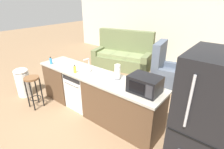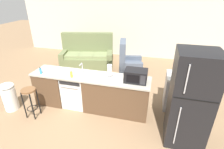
{
  "view_description": "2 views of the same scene",
  "coord_description": "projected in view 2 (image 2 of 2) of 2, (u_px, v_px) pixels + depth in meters",
  "views": [
    {
      "loc": [
        2.42,
        -2.28,
        2.33
      ],
      "look_at": [
        0.46,
        0.17,
        0.93
      ],
      "focal_mm": 28.0,
      "sensor_mm": 36.0,
      "label": 1
    },
    {
      "loc": [
        1.64,
        -3.52,
        2.77
      ],
      "look_at": [
        0.68,
        0.15,
        0.93
      ],
      "focal_mm": 28.0,
      "sensor_mm": 36.0,
      "label": 2
    }
  ],
  "objects": [
    {
      "name": "paper_towel_roll",
      "position": [
        110.0,
        70.0,
        4.16
      ],
      "size": [
        0.14,
        0.14,
        0.28
      ],
      "color": "#4C4C51",
      "rests_on": "kitchen_counter"
    },
    {
      "name": "sink_faucet",
      "position": [
        82.0,
        70.0,
        4.22
      ],
      "size": [
        0.07,
        0.18,
        0.3
      ],
      "color": "silver",
      "rests_on": "kitchen_counter"
    },
    {
      "name": "kettle",
      "position": [
        193.0,
        76.0,
        4.01
      ],
      "size": [
        0.21,
        0.17,
        0.19
      ],
      "color": "silver",
      "rests_on": "stove_range"
    },
    {
      "name": "ground_plane",
      "position": [
        86.0,
        105.0,
        4.65
      ],
      "size": [
        24.0,
        24.0,
        0.0
      ],
      "primitive_type": "plane",
      "color": "#896B4C"
    },
    {
      "name": "dish_soap_bottle",
      "position": [
        41.0,
        71.0,
        4.28
      ],
      "size": [
        0.06,
        0.06,
        0.18
      ],
      "color": "#338CCC",
      "rests_on": "kitchen_counter"
    },
    {
      "name": "stove_range",
      "position": [
        180.0,
        92.0,
        4.39
      ],
      "size": [
        0.76,
        0.68,
        0.9
      ],
      "color": "#A8AAB2",
      "rests_on": "ground_plane"
    },
    {
      "name": "bar_stool",
      "position": [
        30.0,
        97.0,
        4.04
      ],
      "size": [
        0.32,
        0.32,
        0.74
      ],
      "color": "brown",
      "rests_on": "ground_plane"
    },
    {
      "name": "soap_bottle",
      "position": [
        71.0,
        75.0,
        4.1
      ],
      "size": [
        0.06,
        0.06,
        0.18
      ],
      "color": "yellow",
      "rests_on": "kitchen_counter"
    },
    {
      "name": "kitchen_counter",
      "position": [
        94.0,
        93.0,
        4.41
      ],
      "size": [
        2.94,
        0.66,
        0.9
      ],
      "color": "brown",
      "rests_on": "ground_plane"
    },
    {
      "name": "dishwasher",
      "position": [
        76.0,
        90.0,
        4.52
      ],
      "size": [
        0.58,
        0.61,
        0.84
      ],
      "color": "silver",
      "rests_on": "ground_plane"
    },
    {
      "name": "refrigerator",
      "position": [
        190.0,
        100.0,
        3.22
      ],
      "size": [
        0.72,
        0.73,
        1.88
      ],
      "color": "black",
      "rests_on": "ground_plane"
    },
    {
      "name": "microwave",
      "position": [
        136.0,
        76.0,
        3.9
      ],
      "size": [
        0.5,
        0.37,
        0.28
      ],
      "color": "black",
      "rests_on": "kitchen_counter"
    },
    {
      "name": "couch",
      "position": [
        87.0,
        56.0,
        6.96
      ],
      "size": [
        2.15,
        1.33,
        1.27
      ],
      "color": "#667047",
      "rests_on": "ground_plane"
    },
    {
      "name": "trash_bin",
      "position": [
        9.0,
        96.0,
        4.35
      ],
      "size": [
        0.35,
        0.35,
        0.74
      ],
      "color": "white",
      "rests_on": "ground_plane"
    },
    {
      "name": "wall_back",
      "position": [
        127.0,
        27.0,
        7.66
      ],
      "size": [
        10.0,
        0.06,
        2.6
      ],
      "color": "beige",
      "rests_on": "ground_plane"
    },
    {
      "name": "armchair",
      "position": [
        128.0,
        64.0,
        6.3
      ],
      "size": [
        0.93,
        0.97,
        1.2
      ],
      "color": "#515B6B",
      "rests_on": "ground_plane"
    }
  ]
}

